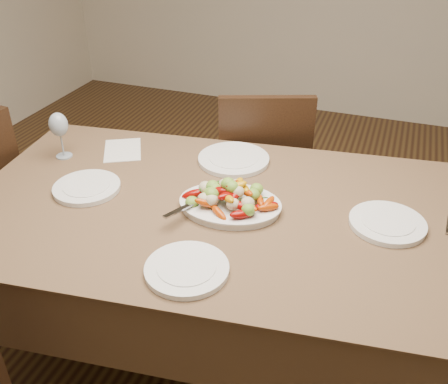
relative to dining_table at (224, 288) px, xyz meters
name	(u,v)px	position (x,y,z in m)	size (l,w,h in m)	color
dining_table	(224,288)	(0.00, 0.00, 0.00)	(1.84, 1.04, 0.76)	brown
chair_far	(260,172)	(-0.08, 0.77, 0.10)	(0.42, 0.42, 0.95)	black
serving_platter	(230,206)	(0.02, 0.00, 0.39)	(0.34, 0.25, 0.02)	white
roasted_vegetables	(230,192)	(0.02, 0.00, 0.45)	(0.28, 0.19, 0.09)	#770603
serving_spoon	(209,201)	(-0.04, -0.05, 0.43)	(0.28, 0.06, 0.03)	#9EA0A8
plate_left	(87,188)	(-0.51, -0.06, 0.39)	(0.25, 0.25, 0.02)	white
plate_right	(387,223)	(0.54, 0.08, 0.39)	(0.25, 0.25, 0.02)	white
plate_far	(234,159)	(-0.08, 0.33, 0.39)	(0.29, 0.29, 0.02)	white
plate_near	(187,269)	(0.02, -0.36, 0.39)	(0.25, 0.25, 0.02)	white
wine_glass	(60,134)	(-0.75, 0.13, 0.48)	(0.08, 0.08, 0.20)	#8C99A5
menu_card	(123,150)	(-0.55, 0.26, 0.38)	(0.15, 0.21, 0.00)	silver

